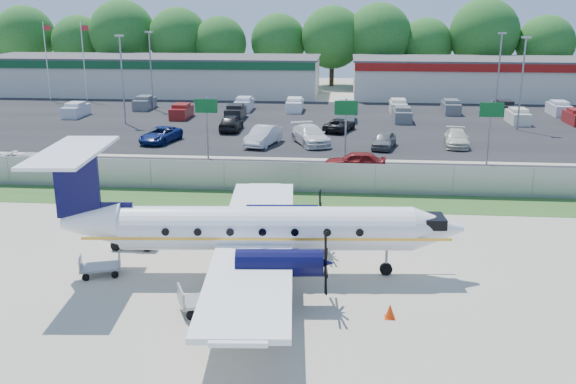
# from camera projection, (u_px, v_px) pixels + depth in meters

# --- Properties ---
(ground) EXTENTS (170.00, 170.00, 0.00)m
(ground) POSITION_uv_depth(u_px,v_px,m) (276.00, 277.00, 29.09)
(ground) COLOR #B2AB97
(ground) RESTS_ON ground
(grass_verge) EXTENTS (170.00, 4.00, 0.02)m
(grass_verge) POSITION_uv_depth(u_px,v_px,m) (296.00, 201.00, 40.57)
(grass_verge) COLOR #2D561E
(grass_verge) RESTS_ON ground
(access_road) EXTENTS (170.00, 8.00, 0.02)m
(access_road) POSITION_uv_depth(u_px,v_px,m) (304.00, 173.00, 47.27)
(access_road) COLOR black
(access_road) RESTS_ON ground
(parking_lot) EXTENTS (170.00, 32.00, 0.02)m
(parking_lot) POSITION_uv_depth(u_px,v_px,m) (317.00, 123.00, 67.36)
(parking_lot) COLOR black
(parking_lot) RESTS_ON ground
(perimeter_fence) EXTENTS (120.00, 0.06, 1.99)m
(perimeter_fence) POSITION_uv_depth(u_px,v_px,m) (299.00, 177.00, 42.21)
(perimeter_fence) COLOR gray
(perimeter_fence) RESTS_ON ground
(building_west) EXTENTS (46.40, 12.40, 5.24)m
(building_west) POSITION_uv_depth(u_px,v_px,m) (153.00, 75.00, 89.73)
(building_west) COLOR beige
(building_west) RESTS_ON ground
(building_east) EXTENTS (44.40, 12.40, 5.24)m
(building_east) POSITION_uv_depth(u_px,v_px,m) (520.00, 78.00, 85.42)
(building_east) COLOR beige
(building_east) RESTS_ON ground
(sign_left) EXTENTS (1.80, 0.26, 5.00)m
(sign_left) POSITION_uv_depth(u_px,v_px,m) (207.00, 114.00, 50.69)
(sign_left) COLOR gray
(sign_left) RESTS_ON ground
(sign_mid) EXTENTS (1.80, 0.26, 5.00)m
(sign_mid) POSITION_uv_depth(u_px,v_px,m) (346.00, 117.00, 49.75)
(sign_mid) COLOR gray
(sign_mid) RESTS_ON ground
(sign_right) EXTENTS (1.80, 0.26, 5.00)m
(sign_right) POSITION_uv_depth(u_px,v_px,m) (491.00, 119.00, 48.80)
(sign_right) COLOR gray
(sign_right) RESTS_ON ground
(flagpole_west) EXTENTS (1.06, 0.12, 10.00)m
(flagpole_west) POSITION_uv_depth(u_px,v_px,m) (47.00, 56.00, 83.24)
(flagpole_west) COLOR white
(flagpole_west) RESTS_ON ground
(flagpole_east) EXTENTS (1.06, 0.12, 10.00)m
(flagpole_east) POSITION_uv_depth(u_px,v_px,m) (84.00, 56.00, 82.81)
(flagpole_east) COLOR white
(flagpole_east) RESTS_ON ground
(light_pole_nw) EXTENTS (0.90, 0.35, 9.09)m
(light_pole_nw) POSITION_uv_depth(u_px,v_px,m) (122.00, 73.00, 65.72)
(light_pole_nw) COLOR gray
(light_pole_nw) RESTS_ON ground
(light_pole_ne) EXTENTS (0.90, 0.35, 9.09)m
(light_pole_ne) POSITION_uv_depth(u_px,v_px,m) (522.00, 77.00, 62.27)
(light_pole_ne) COLOR gray
(light_pole_ne) RESTS_ON ground
(light_pole_sw) EXTENTS (0.90, 0.35, 9.09)m
(light_pole_sw) POSITION_uv_depth(u_px,v_px,m) (151.00, 65.00, 75.28)
(light_pole_sw) COLOR gray
(light_pole_sw) RESTS_ON ground
(light_pole_se) EXTENTS (0.90, 0.35, 9.09)m
(light_pole_se) POSITION_uv_depth(u_px,v_px,m) (499.00, 68.00, 71.84)
(light_pole_se) COLOR gray
(light_pole_se) RESTS_ON ground
(tree_line) EXTENTS (112.00, 6.00, 14.00)m
(tree_line) POSITION_uv_depth(u_px,v_px,m) (327.00, 86.00, 99.89)
(tree_line) COLOR #1E5C1B
(tree_line) RESTS_ON ground
(aircraft) EXTENTS (18.84, 18.56, 5.81)m
(aircraft) POSITION_uv_depth(u_px,v_px,m) (258.00, 228.00, 28.77)
(aircraft) COLOR white
(aircraft) RESTS_ON ground
(pushback_tug) EXTENTS (2.25, 1.63, 1.20)m
(pushback_tug) POSITION_uv_depth(u_px,v_px,m) (137.00, 236.00, 32.72)
(pushback_tug) COLOR white
(pushback_tug) RESTS_ON ground
(baggage_cart_near) EXTENTS (2.45, 2.04, 1.11)m
(baggage_cart_near) POSITION_uv_depth(u_px,v_px,m) (206.00, 299.00, 25.76)
(baggage_cart_near) COLOR gray
(baggage_cart_near) RESTS_ON ground
(baggage_cart_far) EXTENTS (2.06, 1.61, 0.95)m
(baggage_cart_far) POSITION_uv_depth(u_px,v_px,m) (100.00, 266.00, 29.19)
(baggage_cart_far) COLOR gray
(baggage_cart_far) RESTS_ON ground
(cone_port_wing) EXTENTS (0.42, 0.42, 0.59)m
(cone_port_wing) POSITION_uv_depth(u_px,v_px,m) (390.00, 311.00, 25.21)
(cone_port_wing) COLOR red
(cone_port_wing) RESTS_ON ground
(cone_starboard_wing) EXTENTS (0.40, 0.40, 0.56)m
(cone_starboard_wing) POSITION_uv_depth(u_px,v_px,m) (268.00, 230.00, 34.48)
(cone_starboard_wing) COLOR red
(cone_starboard_wing) RESTS_ON ground
(road_car_west) EXTENTS (5.07, 2.64, 1.40)m
(road_car_west) POSITION_uv_depth(u_px,v_px,m) (38.00, 172.00, 47.61)
(road_car_west) COLOR silver
(road_car_west) RESTS_ON ground
(road_car_mid) EXTENTS (4.64, 2.04, 1.55)m
(road_car_mid) POSITION_uv_depth(u_px,v_px,m) (355.00, 172.00, 47.72)
(road_car_mid) COLOR maroon
(road_car_mid) RESTS_ON ground
(parked_car_a) EXTENTS (3.36, 5.39, 1.39)m
(parked_car_a) POSITION_uv_depth(u_px,v_px,m) (161.00, 142.00, 57.96)
(parked_car_a) COLOR navy
(parked_car_a) RESTS_ON ground
(parked_car_b) EXTENTS (3.04, 5.43, 1.70)m
(parked_car_b) POSITION_uv_depth(u_px,v_px,m) (263.00, 145.00, 56.76)
(parked_car_b) COLOR silver
(parked_car_b) RESTS_ON ground
(parked_car_c) EXTENTS (4.28, 6.27, 1.69)m
(parked_car_c) POSITION_uv_depth(u_px,v_px,m) (310.00, 144.00, 57.15)
(parked_car_c) COLOR silver
(parked_car_c) RESTS_ON ground
(parked_car_d) EXTENTS (2.62, 4.50, 1.44)m
(parked_car_d) POSITION_uv_depth(u_px,v_px,m) (384.00, 148.00, 55.56)
(parked_car_d) COLOR #595B5E
(parked_car_d) RESTS_ON ground
(parked_car_e) EXTENTS (2.48, 5.10, 1.43)m
(parked_car_e) POSITION_uv_depth(u_px,v_px,m) (456.00, 146.00, 56.41)
(parked_car_e) COLOR beige
(parked_car_e) RESTS_ON ground
(parked_car_f) EXTENTS (1.98, 4.85, 1.65)m
(parked_car_f) POSITION_uv_depth(u_px,v_px,m) (231.00, 131.00, 63.44)
(parked_car_f) COLOR black
(parked_car_f) RESTS_ON ground
(parked_car_g) EXTENTS (3.51, 5.07, 1.29)m
(parked_car_g) POSITION_uv_depth(u_px,v_px,m) (339.00, 131.00, 63.14)
(parked_car_g) COLOR black
(parked_car_g) RESTS_ON ground
(far_parking_rows) EXTENTS (56.00, 10.00, 1.60)m
(far_parking_rows) POSITION_uv_depth(u_px,v_px,m) (319.00, 116.00, 72.15)
(far_parking_rows) COLOR gray
(far_parking_rows) RESTS_ON ground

